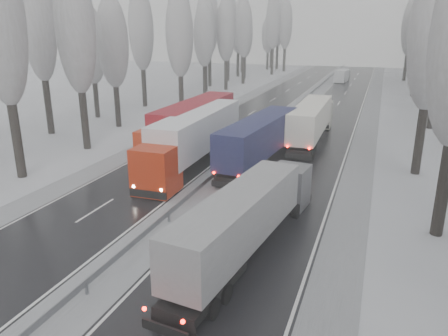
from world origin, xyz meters
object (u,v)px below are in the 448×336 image
Objects in this scene: truck_cream_box at (312,119)px; truck_blue_box at (264,136)px; truck_grey_tarp at (248,215)px; truck_red_red at (191,123)px; truck_red_white at (193,136)px; box_truck_distant at (342,76)px.

truck_blue_box is at bearing -106.91° from truck_cream_box.
truck_red_red is (-10.77, 17.20, 0.52)m from truck_grey_tarp.
truck_cream_box is at bearing 35.51° from truck_red_red.
truck_grey_tarp is 24.47m from truck_cream_box.
truck_red_white is at bearing -146.46° from truck_blue_box.
truck_cream_box is at bearing -82.38° from box_truck_distant.
truck_blue_box is 9.41m from truck_cream_box.
truck_grey_tarp is at bearing -56.73° from truck_red_white.
truck_cream_box is (-0.58, 24.46, 0.26)m from truck_grey_tarp.
truck_grey_tarp is 0.88× the size of truck_blue_box.
truck_grey_tarp is 78.85m from box_truck_distant.
truck_red_white is (-5.98, -66.23, 1.28)m from box_truck_distant.
box_truck_distant is at bearing 91.63° from truck_cream_box.
truck_grey_tarp is 0.89× the size of truck_cream_box.
truck_grey_tarp is 0.81× the size of truck_red_white.
box_truck_distant is 62.17m from truck_red_red.
truck_red_white reaches higher than box_truck_distant.
box_truck_distant is (0.70, 63.38, -1.06)m from truck_blue_box.
box_truck_distant is 0.41× the size of truck_red_white.
truck_red_white reaches higher than truck_grey_tarp.
truck_red_red is at bearing 128.98° from truck_grey_tarp.
truck_red_white is (-5.28, -2.85, 0.22)m from truck_blue_box.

